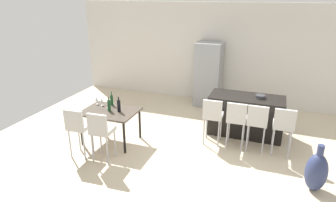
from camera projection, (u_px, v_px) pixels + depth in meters
ground_plane at (213, 148)px, 6.32m from camera, size 10.00×10.00×0.00m
back_wall at (238, 55)px, 8.45m from camera, size 10.00×0.12×2.90m
kitchen_island at (245, 115)px, 6.85m from camera, size 1.67×0.77×0.92m
bar_chair_left at (213, 114)px, 6.29m from camera, size 0.41×0.41×1.05m
bar_chair_middle at (237, 118)px, 6.13m from camera, size 0.41×0.41×1.05m
bar_chair_right at (257, 120)px, 5.99m from camera, size 0.40×0.40×1.05m
bar_chair_far at (284, 124)px, 5.83m from camera, size 0.41×0.41×1.05m
dining_table at (110, 114)px, 6.41m from camera, size 1.17×0.86×0.74m
dining_chair_near at (78, 125)px, 5.79m from camera, size 0.42×0.42×1.05m
dining_chair_far at (101, 129)px, 5.61m from camera, size 0.42×0.42×1.05m
wine_bottle_inner at (109, 105)px, 6.33m from camera, size 0.07×0.07×0.32m
wine_bottle_end at (119, 106)px, 6.28m from camera, size 0.07×0.07×0.34m
wine_bottle_left at (112, 100)px, 6.65m from camera, size 0.07×0.07×0.32m
wine_glass_middle at (102, 100)px, 6.63m from camera, size 0.07×0.07×0.17m
wine_glass_right at (108, 103)px, 6.49m from camera, size 0.07×0.07×0.17m
wine_glass_far at (96, 99)px, 6.70m from camera, size 0.07×0.07×0.17m
refrigerator at (208, 74)px, 8.49m from camera, size 0.72×0.68×1.84m
fruit_bowl at (260, 96)px, 6.59m from camera, size 0.21×0.21×0.07m
floor_vase at (316, 172)px, 4.89m from camera, size 0.35×0.35×0.85m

